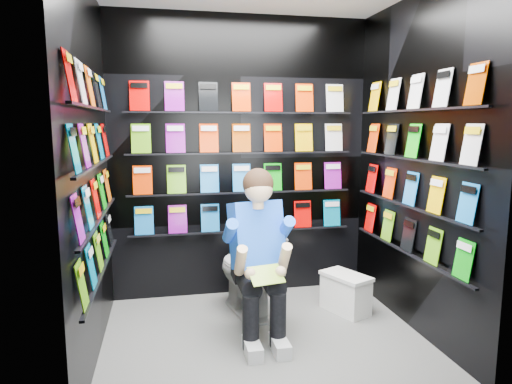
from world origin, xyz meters
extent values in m
plane|color=slate|center=(0.00, 0.00, 0.00)|extent=(2.40, 2.40, 0.00)
cube|color=black|center=(0.00, 1.00, 1.30)|extent=(2.40, 0.04, 2.60)
cube|color=black|center=(0.00, -1.00, 1.30)|extent=(2.40, 0.04, 2.60)
cube|color=black|center=(-1.20, 0.00, 1.30)|extent=(0.04, 2.00, 2.60)
cube|color=black|center=(1.20, 0.00, 1.30)|extent=(0.04, 2.00, 2.60)
imported|color=white|center=(-0.04, 0.50, 0.37)|extent=(0.55, 0.82, 0.73)
cube|color=silver|center=(0.80, 0.34, 0.15)|extent=(0.37, 0.46, 0.31)
cube|color=silver|center=(0.80, 0.34, 0.32)|extent=(0.40, 0.49, 0.03)
cube|color=green|center=(-0.04, -0.23, 0.58)|extent=(0.26, 0.18, 0.10)
camera|label=1|loc=(-0.72, -3.20, 1.62)|focal=32.00mm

